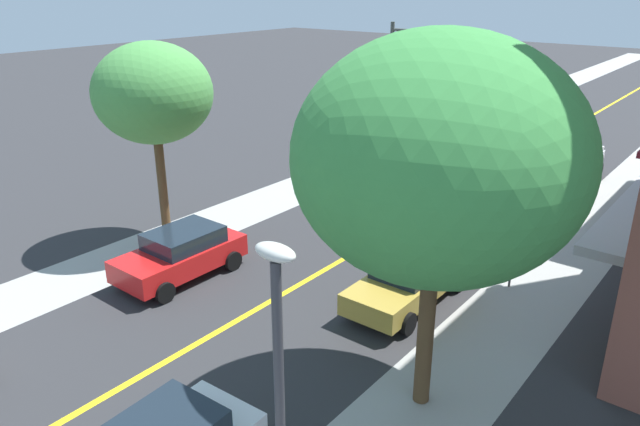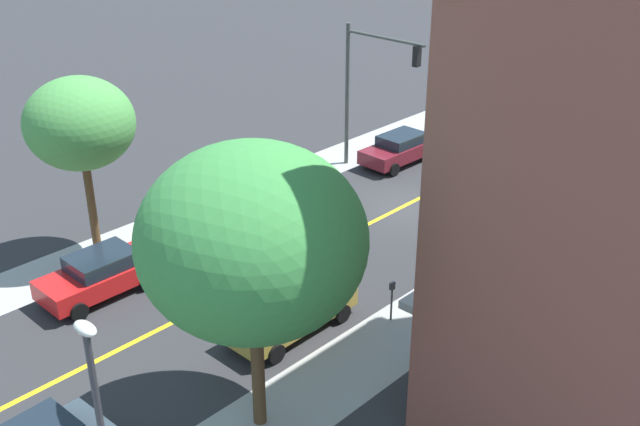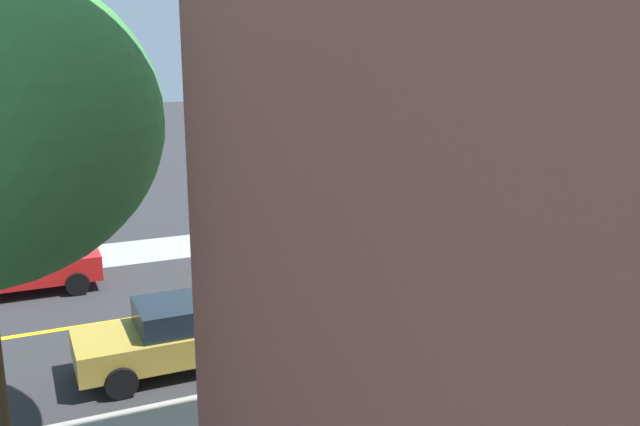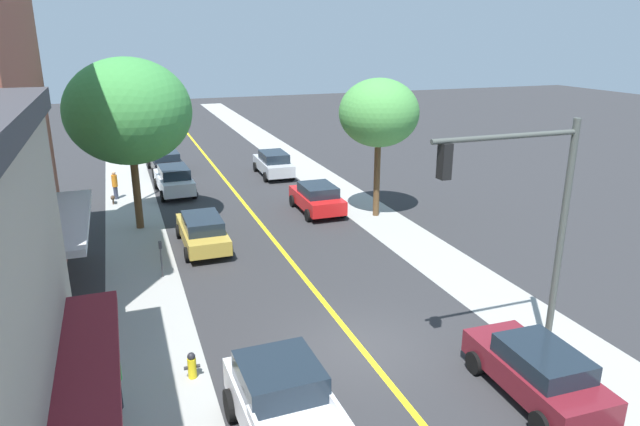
{
  "view_description": "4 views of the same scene",
  "coord_description": "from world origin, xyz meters",
  "px_view_note": "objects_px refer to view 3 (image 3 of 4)",
  "views": [
    {
      "loc": [
        -10.75,
        23.87,
        8.84
      ],
      "look_at": [
        1.39,
        8.52,
        1.2
      ],
      "focal_mm": 33.64,
      "sensor_mm": 36.0,
      "label": 1
    },
    {
      "loc": [
        -18.14,
        24.5,
        14.32
      ],
      "look_at": [
        -0.15,
        5.57,
        1.66
      ],
      "focal_mm": 42.67,
      "sensor_mm": 36.0,
      "label": 2
    },
    {
      "loc": [
        -16.82,
        13.15,
        6.69
      ],
      "look_at": [
        1.49,
        4.89,
        1.84
      ],
      "focal_mm": 38.61,
      "sensor_mm": 36.0,
      "label": 3
    },
    {
      "loc": [
        -6.28,
        -13.76,
        9.11
      ],
      "look_at": [
        1.12,
        6.71,
        2.13
      ],
      "focal_mm": 31.73,
      "sensor_mm": 36.0,
      "label": 4
    }
  ],
  "objects_px": {
    "fire_hydrant": "(600,307)",
    "parking_meter": "(342,337)",
    "street_tree_left_near": "(60,94)",
    "traffic_light_mast": "(465,106)",
    "gold_sedan_left_curb": "(190,331)",
    "maroon_sedan_right_curb": "(509,208)",
    "red_sedan_right_curb": "(24,264)"
  },
  "relations": [
    {
      "from": "street_tree_left_near",
      "to": "parking_meter",
      "type": "bearing_deg",
      "value": -159.25
    },
    {
      "from": "traffic_light_mast",
      "to": "gold_sedan_left_curb",
      "type": "relative_size",
      "value": 1.5
    },
    {
      "from": "traffic_light_mast",
      "to": "red_sedan_right_curb",
      "type": "relative_size",
      "value": 1.68
    },
    {
      "from": "parking_meter",
      "to": "red_sedan_right_curb",
      "type": "xyz_separation_m",
      "value": [
        8.46,
        5.76,
        -0.15
      ]
    },
    {
      "from": "parking_meter",
      "to": "red_sedan_right_curb",
      "type": "bearing_deg",
      "value": 34.25
    },
    {
      "from": "fire_hydrant",
      "to": "gold_sedan_left_curb",
      "type": "distance_m",
      "value": 10.1
    },
    {
      "from": "street_tree_left_near",
      "to": "parking_meter",
      "type": "xyz_separation_m",
      "value": [
        -11.17,
        -4.23,
        -4.34
      ]
    },
    {
      "from": "street_tree_left_near",
      "to": "traffic_light_mast",
      "type": "relative_size",
      "value": 1.01
    },
    {
      "from": "traffic_light_mast",
      "to": "gold_sedan_left_curb",
      "type": "bearing_deg",
      "value": -59.35
    },
    {
      "from": "fire_hydrant",
      "to": "maroon_sedan_right_curb",
      "type": "xyz_separation_m",
      "value": [
        8.3,
        -3.9,
        0.4
      ]
    },
    {
      "from": "parking_meter",
      "to": "gold_sedan_left_curb",
      "type": "height_order",
      "value": "gold_sedan_left_curb"
    },
    {
      "from": "traffic_light_mast",
      "to": "parking_meter",
      "type": "bearing_deg",
      "value": -45.82
    },
    {
      "from": "fire_hydrant",
      "to": "traffic_light_mast",
      "type": "distance_m",
      "value": 10.14
    },
    {
      "from": "street_tree_left_near",
      "to": "maroon_sedan_right_curb",
      "type": "relative_size",
      "value": 1.67
    },
    {
      "from": "maroon_sedan_right_curb",
      "to": "parking_meter",
      "type": "bearing_deg",
      "value": 38.58
    },
    {
      "from": "parking_meter",
      "to": "gold_sedan_left_curb",
      "type": "xyz_separation_m",
      "value": [
        1.99,
        2.66,
        -0.18
      ]
    },
    {
      "from": "fire_hydrant",
      "to": "parking_meter",
      "type": "relative_size",
      "value": 0.53
    },
    {
      "from": "street_tree_left_near",
      "to": "traffic_light_mast",
      "type": "xyz_separation_m",
      "value": [
        -2.04,
        -13.63,
        -0.68
      ]
    },
    {
      "from": "fire_hydrant",
      "to": "maroon_sedan_right_curb",
      "type": "bearing_deg",
      "value": -25.16
    },
    {
      "from": "fire_hydrant",
      "to": "red_sedan_right_curb",
      "type": "bearing_deg",
      "value": 57.51
    },
    {
      "from": "gold_sedan_left_curb",
      "to": "maroon_sedan_right_curb",
      "type": "height_order",
      "value": "maroon_sedan_right_curb"
    },
    {
      "from": "parking_meter",
      "to": "maroon_sedan_right_curb",
      "type": "distance_m",
      "value": 14.02
    },
    {
      "from": "traffic_light_mast",
      "to": "street_tree_left_near",
      "type": "bearing_deg",
      "value": -98.49
    },
    {
      "from": "street_tree_left_near",
      "to": "red_sedan_right_curb",
      "type": "bearing_deg",
      "value": 150.52
    },
    {
      "from": "parking_meter",
      "to": "red_sedan_right_curb",
      "type": "relative_size",
      "value": 0.35
    },
    {
      "from": "fire_hydrant",
      "to": "parking_meter",
      "type": "height_order",
      "value": "parking_meter"
    },
    {
      "from": "street_tree_left_near",
      "to": "gold_sedan_left_curb",
      "type": "xyz_separation_m",
      "value": [
        -9.18,
        -1.57,
        -4.52
      ]
    },
    {
      "from": "fire_hydrant",
      "to": "traffic_light_mast",
      "type": "relative_size",
      "value": 0.11
    },
    {
      "from": "street_tree_left_near",
      "to": "fire_hydrant",
      "type": "xyz_separation_m",
      "value": [
        -11.0,
        -11.5,
        -4.91
      ]
    },
    {
      "from": "street_tree_left_near",
      "to": "traffic_light_mast",
      "type": "bearing_deg",
      "value": -98.49
    },
    {
      "from": "red_sedan_right_curb",
      "to": "fire_hydrant",
      "type": "bearing_deg",
      "value": 147.97
    },
    {
      "from": "traffic_light_mast",
      "to": "gold_sedan_left_curb",
      "type": "distance_m",
      "value": 14.53
    }
  ]
}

